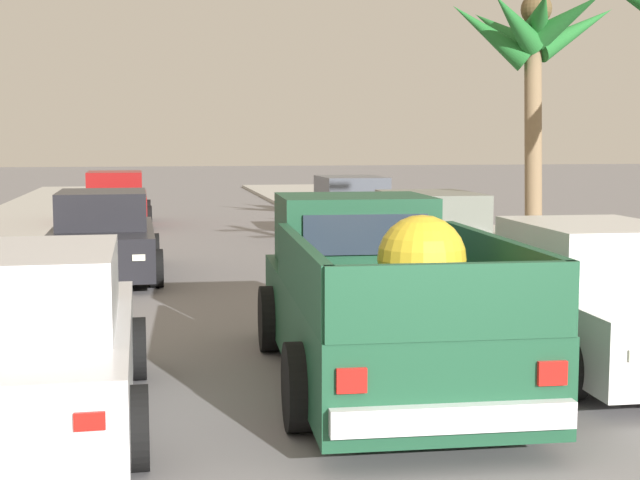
{
  "coord_description": "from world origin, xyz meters",
  "views": [
    {
      "loc": [
        -1.92,
        -4.6,
        2.44
      ],
      "look_at": [
        0.13,
        6.39,
        1.2
      ],
      "focal_mm": 50.63,
      "sensor_mm": 36.0,
      "label": 1
    }
  ],
  "objects_px": {
    "car_left_near": "(429,239)",
    "car_right_mid": "(103,237)",
    "car_left_mid": "(595,298)",
    "car_right_near": "(26,344)",
    "car_left_far": "(350,209)",
    "car_right_far": "(115,200)",
    "palm_tree_right_mid": "(533,40)",
    "pickup_truck": "(378,301)"
  },
  "relations": [
    {
      "from": "car_left_far",
      "to": "palm_tree_right_mid",
      "type": "distance_m",
      "value": 5.98
    },
    {
      "from": "pickup_truck",
      "to": "car_right_mid",
      "type": "distance_m",
      "value": 8.19
    },
    {
      "from": "car_right_near",
      "to": "car_left_far",
      "type": "bearing_deg",
      "value": 67.18
    },
    {
      "from": "car_left_near",
      "to": "palm_tree_right_mid",
      "type": "height_order",
      "value": "palm_tree_right_mid"
    },
    {
      "from": "car_left_near",
      "to": "car_right_mid",
      "type": "relative_size",
      "value": 1.0
    },
    {
      "from": "car_right_mid",
      "to": "car_right_far",
      "type": "xyz_separation_m",
      "value": [
        -0.18,
        10.12,
        0.0
      ]
    },
    {
      "from": "car_left_mid",
      "to": "car_right_near",
      "type": "bearing_deg",
      "value": -168.73
    },
    {
      "from": "car_right_near",
      "to": "car_left_mid",
      "type": "relative_size",
      "value": 0.99
    },
    {
      "from": "car_right_mid",
      "to": "car_right_far",
      "type": "bearing_deg",
      "value": 91.0
    },
    {
      "from": "car_right_mid",
      "to": "car_left_far",
      "type": "xyz_separation_m",
      "value": [
        5.76,
        5.66,
        0.0
      ]
    },
    {
      "from": "car_right_mid",
      "to": "palm_tree_right_mid",
      "type": "distance_m",
      "value": 10.59
    },
    {
      "from": "car_right_near",
      "to": "palm_tree_right_mid",
      "type": "distance_m",
      "value": 15.47
    },
    {
      "from": "car_right_near",
      "to": "car_left_far",
      "type": "distance_m",
      "value": 15.38
    },
    {
      "from": "palm_tree_right_mid",
      "to": "car_left_mid",
      "type": "bearing_deg",
      "value": -109.75
    },
    {
      "from": "car_left_far",
      "to": "car_right_far",
      "type": "xyz_separation_m",
      "value": [
        -5.94,
        4.46,
        0.0
      ]
    },
    {
      "from": "car_left_near",
      "to": "palm_tree_right_mid",
      "type": "distance_m",
      "value": 6.91
    },
    {
      "from": "pickup_truck",
      "to": "car_left_far",
      "type": "distance_m",
      "value": 13.48
    },
    {
      "from": "car_right_mid",
      "to": "car_left_far",
      "type": "height_order",
      "value": "same"
    },
    {
      "from": "car_left_mid",
      "to": "car_right_mid",
      "type": "bearing_deg",
      "value": 127.5
    },
    {
      "from": "car_left_far",
      "to": "car_left_mid",
      "type": "bearing_deg",
      "value": -90.52
    },
    {
      "from": "car_right_near",
      "to": "car_left_far",
      "type": "height_order",
      "value": "same"
    },
    {
      "from": "car_left_far",
      "to": "car_right_near",
      "type": "bearing_deg",
      "value": -112.82
    },
    {
      "from": "car_left_near",
      "to": "car_left_far",
      "type": "distance_m",
      "value": 6.97
    },
    {
      "from": "pickup_truck",
      "to": "car_right_mid",
      "type": "bearing_deg",
      "value": 112.5
    },
    {
      "from": "car_left_near",
      "to": "car_right_mid",
      "type": "bearing_deg",
      "value": 166.93
    },
    {
      "from": "pickup_truck",
      "to": "car_right_far",
      "type": "xyz_separation_m",
      "value": [
        -3.31,
        17.68,
        -0.08
      ]
    },
    {
      "from": "car_left_far",
      "to": "palm_tree_right_mid",
      "type": "height_order",
      "value": "palm_tree_right_mid"
    },
    {
      "from": "car_left_near",
      "to": "car_right_far",
      "type": "xyz_separation_m",
      "value": [
        -5.82,
        11.43,
        0.0
      ]
    },
    {
      "from": "pickup_truck",
      "to": "car_left_near",
      "type": "bearing_deg",
      "value": 68.15
    },
    {
      "from": "pickup_truck",
      "to": "car_right_far",
      "type": "relative_size",
      "value": 1.24
    },
    {
      "from": "car_left_mid",
      "to": "car_right_far",
      "type": "bearing_deg",
      "value": 108.43
    },
    {
      "from": "car_left_near",
      "to": "car_left_far",
      "type": "bearing_deg",
      "value": 88.99
    },
    {
      "from": "pickup_truck",
      "to": "car_left_far",
      "type": "xyz_separation_m",
      "value": [
        2.63,
        13.22,
        -0.08
      ]
    },
    {
      "from": "car_right_mid",
      "to": "palm_tree_right_mid",
      "type": "xyz_separation_m",
      "value": [
        9.36,
        2.98,
        3.95
      ]
    },
    {
      "from": "car_left_near",
      "to": "car_right_near",
      "type": "distance_m",
      "value": 9.28
    },
    {
      "from": "car_right_near",
      "to": "car_left_mid",
      "type": "distance_m",
      "value": 5.96
    },
    {
      "from": "palm_tree_right_mid",
      "to": "car_right_far",
      "type": "bearing_deg",
      "value": 143.18
    },
    {
      "from": "car_left_mid",
      "to": "car_left_far",
      "type": "height_order",
      "value": "same"
    },
    {
      "from": "car_left_near",
      "to": "car_left_mid",
      "type": "distance_m",
      "value": 6.05
    },
    {
      "from": "car_right_near",
      "to": "car_right_far",
      "type": "height_order",
      "value": "same"
    },
    {
      "from": "car_right_near",
      "to": "palm_tree_right_mid",
      "type": "bearing_deg",
      "value": 50.26
    },
    {
      "from": "car_right_near",
      "to": "car_left_far",
      "type": "relative_size",
      "value": 1.0
    }
  ]
}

